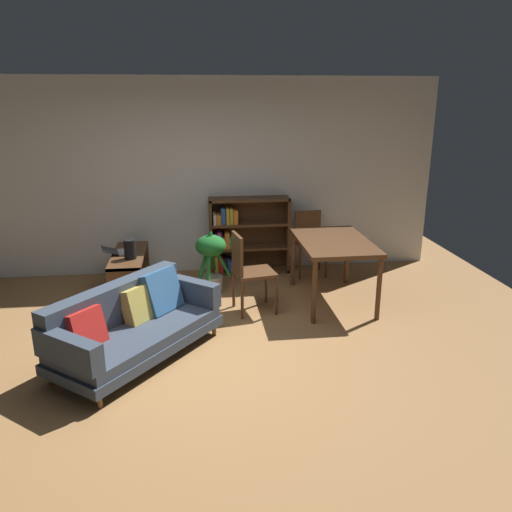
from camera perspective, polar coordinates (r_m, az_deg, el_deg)
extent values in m
plane|color=#9E7042|center=(5.06, -5.69, -11.33)|extent=(8.16, 8.16, 0.00)
cube|color=silver|center=(7.22, -6.69, 8.78)|extent=(6.80, 0.10, 2.70)
cylinder|color=brown|center=(5.48, -4.73, -8.28)|extent=(0.04, 0.04, 0.11)
cylinder|color=brown|center=(4.49, -17.17, -15.33)|extent=(0.04, 0.04, 0.11)
cylinder|color=brown|center=(5.85, -9.80, -6.73)|extent=(0.04, 0.04, 0.11)
cylinder|color=brown|center=(4.94, -22.19, -12.69)|extent=(0.04, 0.04, 0.11)
cube|color=#384251|center=(5.10, -13.03, -9.43)|extent=(1.68, 1.81, 0.10)
cube|color=#384251|center=(5.06, -13.11, -8.42)|extent=(1.61, 1.74, 0.10)
cube|color=#384251|center=(5.15, -15.59, -5.13)|extent=(1.19, 1.39, 0.39)
cube|color=#384251|center=(5.52, -7.44, -3.85)|extent=(0.65, 0.57, 0.25)
cube|color=#384251|center=(4.53, -20.41, -9.86)|extent=(0.65, 0.57, 0.25)
cube|color=red|center=(4.79, -18.53, -7.74)|extent=(0.36, 0.38, 0.36)
cube|color=tan|center=(5.17, -12.99, -5.29)|extent=(0.38, 0.40, 0.37)
cube|color=#336093|center=(5.35, -10.66, -3.92)|extent=(0.48, 0.51, 0.46)
cube|color=#56351E|center=(7.23, -13.53, -0.44)|extent=(0.40, 0.04, 0.52)
cube|color=#56351E|center=(6.20, -14.54, -3.58)|extent=(0.40, 0.04, 0.52)
cube|color=#56351E|center=(6.71, -13.99, -1.94)|extent=(0.40, 1.11, 0.04)
cube|color=#56351E|center=(6.64, -14.15, 0.08)|extent=(0.40, 1.15, 0.04)
cube|color=#56351E|center=(6.79, -13.84, -3.82)|extent=(0.40, 1.11, 0.04)
cube|color=silver|center=(6.69, -14.38, 0.46)|extent=(0.28, 0.33, 0.02)
cube|color=black|center=(6.66, -16.11, 0.62)|extent=(0.25, 0.31, 0.08)
cylinder|color=black|center=(6.39, -13.98, 0.74)|extent=(0.14, 0.14, 0.24)
cylinder|color=slate|center=(6.38, -14.01, 1.16)|extent=(0.08, 0.08, 0.01)
cylinder|color=#9E9389|center=(6.61, -4.99, -3.16)|extent=(0.28, 0.28, 0.21)
cylinder|color=#1E6B28|center=(6.49, -4.04, -0.27)|extent=(0.27, 0.05, 0.49)
cylinder|color=#1E6B28|center=(6.61, -4.91, 0.49)|extent=(0.09, 0.30, 0.60)
cylinder|color=#1E6B28|center=(6.48, -5.74, -0.32)|extent=(0.20, 0.08, 0.51)
cylinder|color=#1E6B28|center=(6.36, -5.29, -0.17)|extent=(0.11, 0.28, 0.61)
ellipsoid|color=#1E6B28|center=(6.44, -5.11, 1.17)|extent=(0.39, 0.39, 0.27)
cylinder|color=#56351E|center=(6.76, 4.17, -0.32)|extent=(0.06, 0.06, 0.74)
cylinder|color=#56351E|center=(5.64, 6.57, -4.07)|extent=(0.06, 0.06, 0.74)
cylinder|color=#56351E|center=(6.94, 10.18, -0.08)|extent=(0.06, 0.06, 0.74)
cylinder|color=#56351E|center=(5.86, 13.64, -3.65)|extent=(0.06, 0.06, 0.74)
cube|color=#56351E|center=(6.17, 8.73, 1.58)|extent=(0.84, 1.31, 0.05)
cylinder|color=#56351E|center=(6.21, 1.13, -3.30)|extent=(0.04, 0.04, 0.45)
cylinder|color=#56351E|center=(5.88, 2.30, -4.54)|extent=(0.04, 0.04, 0.45)
cylinder|color=#56351E|center=(6.10, -2.54, -3.71)|extent=(0.04, 0.04, 0.45)
cylinder|color=#56351E|center=(5.76, -1.56, -5.01)|extent=(0.04, 0.04, 0.45)
cube|color=#56351E|center=(5.90, -0.16, -1.89)|extent=(0.51, 0.48, 0.04)
cube|color=#56351E|center=(5.76, -2.12, 0.23)|extent=(0.10, 0.37, 0.46)
cylinder|color=#56351E|center=(7.13, 7.92, -0.68)|extent=(0.04, 0.04, 0.45)
cylinder|color=#56351E|center=(7.02, 4.98, -0.85)|extent=(0.04, 0.04, 0.45)
cylinder|color=#56351E|center=(7.44, 7.13, 0.14)|extent=(0.04, 0.04, 0.45)
cylinder|color=#56351E|center=(7.34, 4.30, -0.01)|extent=(0.04, 0.04, 0.45)
cube|color=#56351E|center=(7.16, 6.15, 1.54)|extent=(0.43, 0.40, 0.04)
cube|color=#56351E|center=(7.26, 5.84, 3.56)|extent=(0.37, 0.05, 0.39)
cube|color=#56351E|center=(7.18, -5.10, 2.17)|extent=(0.04, 0.32, 1.08)
cube|color=#56351E|center=(7.29, 3.50, 2.47)|extent=(0.04, 0.32, 1.08)
cube|color=#56351E|center=(7.09, -0.78, 6.41)|extent=(1.13, 0.32, 0.04)
cube|color=#56351E|center=(7.37, -0.75, -1.60)|extent=(1.13, 0.32, 0.04)
cube|color=#56351E|center=(7.35, -0.89, 2.61)|extent=(1.09, 0.04, 1.08)
cube|color=#56351E|center=(7.26, -0.76, 1.01)|extent=(1.09, 0.30, 0.04)
cube|color=#56351E|center=(7.17, -0.77, 3.66)|extent=(1.09, 0.30, 0.04)
cube|color=gold|center=(7.27, -4.51, -0.79)|extent=(0.05, 0.24, 0.24)
cube|color=red|center=(7.28, -3.99, -0.92)|extent=(0.06, 0.23, 0.20)
cube|color=black|center=(7.28, -3.48, -0.91)|extent=(0.06, 0.22, 0.20)
cube|color=#2D5199|center=(7.30, -3.00, -0.97)|extent=(0.05, 0.26, 0.17)
cube|color=#337F47|center=(7.28, -2.50, -0.89)|extent=(0.05, 0.20, 0.19)
cube|color=#993884|center=(7.17, -4.62, 1.74)|extent=(0.04, 0.23, 0.20)
cube|color=#993884|center=(7.17, -4.17, 1.85)|extent=(0.06, 0.22, 0.23)
cube|color=silver|center=(7.19, -3.72, 1.58)|extent=(0.03, 0.25, 0.15)
cube|color=orange|center=(7.18, -3.30, 1.88)|extent=(0.06, 0.24, 0.23)
cube|color=#337F47|center=(7.19, -2.85, 1.66)|extent=(0.04, 0.22, 0.17)
cube|color=silver|center=(7.10, -4.70, 4.22)|extent=(0.04, 0.26, 0.15)
cube|color=orange|center=(7.10, -4.27, 4.20)|extent=(0.06, 0.24, 0.14)
cube|color=#2D5199|center=(7.08, -3.74, 4.54)|extent=(0.06, 0.19, 0.23)
cube|color=gold|center=(7.10, -3.24, 4.57)|extent=(0.04, 0.25, 0.22)
cube|color=gold|center=(7.09, -2.82, 4.55)|extent=(0.04, 0.20, 0.22)
cube|color=orange|center=(7.09, -2.34, 4.44)|extent=(0.06, 0.19, 0.19)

